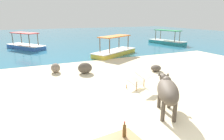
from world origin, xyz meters
The scene contains 11 objects.
sand_beach centered at (0.00, 0.00, 0.02)m, with size 18.00×14.00×0.04m, color beige.
water_surface centered at (0.00, 22.00, 0.00)m, with size 60.00×36.00×0.03m, color teal.
cow centered at (0.44, 0.18, 0.68)m, with size 1.18×1.65×0.97m.
bottle centered at (-1.35, -0.85, 0.60)m, with size 0.07×0.07×0.30m.
deck_chair_near centered at (0.75, 2.02, 0.42)m, with size 0.83×0.92×0.68m.
shore_rock_large centered at (-0.47, 4.68, 0.28)m, with size 0.64×0.57×0.49m, color brown.
shore_rock_medium centered at (2.68, 3.65, 0.18)m, with size 0.51×0.47×0.29m, color brown.
shore_rock_small centered at (-1.67, 5.35, 0.25)m, with size 0.53×0.41×0.43m, color gray.
boat_blue centered at (-2.87, 13.44, 0.29)m, with size 3.02×3.69×1.29m.
boat_yellow centered at (2.59, 8.09, 0.29)m, with size 3.76×2.83×1.29m.
boat_teal centered at (9.51, 11.14, 0.29)m, with size 2.03×3.84×1.29m.
Camera 1 is at (-2.75, -3.44, 2.53)m, focal length 30.59 mm.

